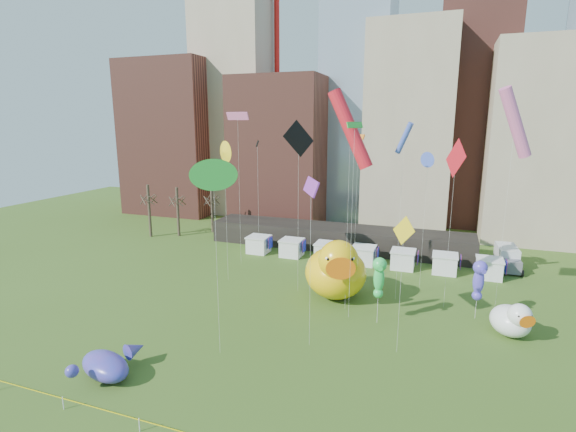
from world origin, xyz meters
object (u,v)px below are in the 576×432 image
at_px(seahorse_purple, 479,277).
at_px(box_truck, 507,257).
at_px(small_duck, 512,320).
at_px(big_duck, 336,270).
at_px(whale_inflatable, 107,364).
at_px(seahorse_green, 379,274).

bearing_deg(seahorse_purple, box_truck, 61.10).
bearing_deg(small_duck, big_duck, 145.37).
height_order(seahorse_purple, box_truck, seahorse_purple).
distance_m(small_duck, whale_inflatable, 33.20).
relative_size(big_duck, seahorse_green, 1.53).
bearing_deg(big_duck, seahorse_green, -60.59).
xyz_separation_m(big_duck, small_duck, (16.36, -2.93, -1.59)).
xyz_separation_m(small_duck, seahorse_purple, (-2.72, 2.63, 2.62)).
bearing_deg(box_truck, small_duck, -98.74).
xyz_separation_m(whale_inflatable, box_truck, (30.46, 36.75, 0.43)).
bearing_deg(seahorse_green, seahorse_purple, 14.70).
bearing_deg(seahorse_purple, seahorse_green, -168.64).
bearing_deg(whale_inflatable, seahorse_green, 60.37).
bearing_deg(whale_inflatable, seahorse_purple, 55.63).
xyz_separation_m(small_duck, whale_inflatable, (-28.60, -16.85, -0.60)).
bearing_deg(seahorse_green, box_truck, 47.57).
bearing_deg(seahorse_green, whale_inflatable, -149.05).
distance_m(seahorse_purple, whale_inflatable, 32.55).
relative_size(seahorse_purple, whale_inflatable, 0.97).
xyz_separation_m(big_duck, box_truck, (18.22, 16.98, -1.76)).
xyz_separation_m(big_duck, whale_inflatable, (-12.24, -19.78, -2.19)).
relative_size(seahorse_green, seahorse_purple, 1.10).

